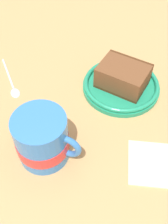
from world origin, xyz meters
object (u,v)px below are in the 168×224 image
(small_plate, at_px, (121,85))
(teaspoon, at_px, (12,85))
(tea_mug, at_px, (43,139))
(cake_slice, at_px, (123,76))
(folded_napkin, at_px, (164,164))

(small_plate, height_order, teaspoon, small_plate)
(tea_mug, xyz_separation_m, teaspoon, (-0.14, -0.14, -0.04))
(tea_mug, bearing_deg, teaspoon, -133.40)
(cake_slice, xyz_separation_m, tea_mug, (0.21, -0.09, 0.01))
(folded_napkin, bearing_deg, small_plate, -143.53)
(small_plate, xyz_separation_m, tea_mug, (0.21, -0.09, 0.04))
(tea_mug, bearing_deg, cake_slice, 156.91)
(small_plate, xyz_separation_m, cake_slice, (-0.00, 0.00, 0.03))
(cake_slice, bearing_deg, small_plate, -10.88)
(small_plate, relative_size, teaspoon, 1.54)
(folded_napkin, bearing_deg, tea_mug, -77.42)
(tea_mug, relative_size, teaspoon, 1.08)
(tea_mug, height_order, teaspoon, tea_mug)
(teaspoon, bearing_deg, tea_mug, 46.60)
(teaspoon, bearing_deg, cake_slice, 107.80)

